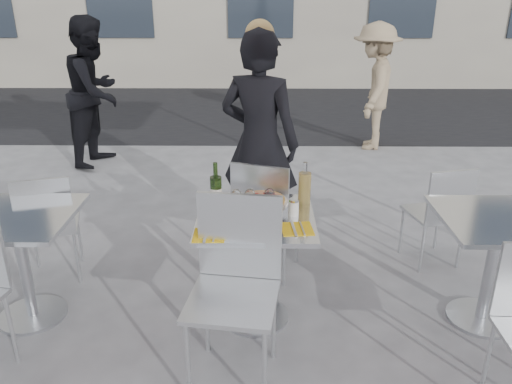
{
  "coord_description": "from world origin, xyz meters",
  "views": [
    {
      "loc": [
        0.03,
        -2.79,
        2.03
      ],
      "look_at": [
        0.0,
        0.15,
        0.85
      ],
      "focal_mm": 35.0,
      "sensor_mm": 36.0,
      "label": 1
    }
  ],
  "objects_px": {
    "woman_diner": "(259,143)",
    "salad_plate": "(265,208)",
    "side_table_right": "(494,248)",
    "wineglass_white_b": "(250,196)",
    "side_chair_rfar": "(441,208)",
    "napkin_right": "(297,229)",
    "pedestrian_a": "(95,92)",
    "pizza_far": "(263,200)",
    "side_table_left": "(20,245)",
    "wine_bottle": "(216,190)",
    "chair_near": "(236,274)",
    "side_chair_lfar": "(48,220)",
    "sugar_shaker": "(294,207)",
    "wineglass_red_a": "(270,200)",
    "pizza_near": "(254,227)",
    "main_table": "(256,246)",
    "carafe": "(305,188)",
    "chair_far": "(264,210)",
    "napkin_left": "(209,235)",
    "pedestrian_b": "(374,87)",
    "wineglass_white_a": "(236,197)"
  },
  "relations": [
    {
      "from": "woman_diner",
      "to": "salad_plate",
      "type": "xyz_separation_m",
      "value": [
        0.04,
        -1.04,
        -0.11
      ]
    },
    {
      "from": "side_table_left",
      "to": "wine_bottle",
      "type": "xyz_separation_m",
      "value": [
        1.25,
        0.15,
        0.32
      ]
    },
    {
      "from": "napkin_right",
      "to": "side_table_right",
      "type": "bearing_deg",
      "value": 2.79
    },
    {
      "from": "side_chair_rfar",
      "to": "salad_plate",
      "type": "height_order",
      "value": "same"
    },
    {
      "from": "woman_diner",
      "to": "sugar_shaker",
      "type": "relative_size",
      "value": 16.81
    },
    {
      "from": "wineglass_white_a",
      "to": "wineglass_white_b",
      "type": "relative_size",
      "value": 1.0
    },
    {
      "from": "sugar_shaker",
      "to": "side_table_right",
      "type": "bearing_deg",
      "value": -0.89
    },
    {
      "from": "main_table",
      "to": "wineglass_red_a",
      "type": "distance_m",
      "value": 0.33
    },
    {
      "from": "side_chair_lfar",
      "to": "sugar_shaker",
      "type": "distance_m",
      "value": 1.81
    },
    {
      "from": "wineglass_white_a",
      "to": "napkin_right",
      "type": "bearing_deg",
      "value": -31.84
    },
    {
      "from": "pizza_far",
      "to": "sugar_shaker",
      "type": "height_order",
      "value": "sugar_shaker"
    },
    {
      "from": "chair_far",
      "to": "woman_diner",
      "type": "height_order",
      "value": "woman_diner"
    },
    {
      "from": "chair_near",
      "to": "pizza_far",
      "type": "xyz_separation_m",
      "value": [
        0.15,
        0.67,
        0.16
      ]
    },
    {
      "from": "sugar_shaker",
      "to": "pedestrian_a",
      "type": "bearing_deg",
      "value": 124.48
    },
    {
      "from": "pedestrian_a",
      "to": "sugar_shaker",
      "type": "xyz_separation_m",
      "value": [
        2.23,
        -3.25,
        -0.09
      ]
    },
    {
      "from": "side_chair_lfar",
      "to": "side_table_left",
      "type": "bearing_deg",
      "value": 74.62
    },
    {
      "from": "main_table",
      "to": "pizza_near",
      "type": "distance_m",
      "value": 0.28
    },
    {
      "from": "side_chair_rfar",
      "to": "napkin_right",
      "type": "relative_size",
      "value": 4.17
    },
    {
      "from": "chair_near",
      "to": "side_chair_rfar",
      "type": "xyz_separation_m",
      "value": [
        1.51,
        1.16,
        -0.12
      ]
    },
    {
      "from": "woman_diner",
      "to": "pizza_far",
      "type": "height_order",
      "value": "woman_diner"
    },
    {
      "from": "side_chair_rfar",
      "to": "wineglass_white_b",
      "type": "xyz_separation_m",
      "value": [
        -1.44,
        -0.65,
        0.36
      ]
    },
    {
      "from": "side_table_right",
      "to": "wineglass_white_b",
      "type": "relative_size",
      "value": 4.76
    },
    {
      "from": "side_table_left",
      "to": "pizza_far",
      "type": "relative_size",
      "value": 2.27
    },
    {
      "from": "pedestrian_a",
      "to": "wineglass_white_b",
      "type": "relative_size",
      "value": 11.35
    },
    {
      "from": "chair_near",
      "to": "side_chair_lfar",
      "type": "distance_m",
      "value": 1.67
    },
    {
      "from": "side_table_left",
      "to": "pedestrian_a",
      "type": "xyz_separation_m",
      "value": [
        -0.5,
        3.27,
        0.35
      ]
    },
    {
      "from": "side_table_right",
      "to": "pizza_far",
      "type": "distance_m",
      "value": 1.49
    },
    {
      "from": "main_table",
      "to": "pizza_near",
      "type": "relative_size",
      "value": 2.37
    },
    {
      "from": "main_table",
      "to": "pizza_far",
      "type": "distance_m",
      "value": 0.32
    },
    {
      "from": "pizza_near",
      "to": "wine_bottle",
      "type": "xyz_separation_m",
      "value": [
        -0.25,
        0.32,
        0.1
      ]
    },
    {
      "from": "side_table_right",
      "to": "pedestrian_b",
      "type": "distance_m",
      "value": 3.99
    },
    {
      "from": "side_chair_rfar",
      "to": "wineglass_white_b",
      "type": "bearing_deg",
      "value": 10.71
    },
    {
      "from": "side_chair_rfar",
      "to": "pedestrian_a",
      "type": "bearing_deg",
      "value": -50.42
    },
    {
      "from": "side_table_left",
      "to": "wineglass_red_a",
      "type": "distance_m",
      "value": 1.62
    },
    {
      "from": "main_table",
      "to": "napkin_right",
      "type": "bearing_deg",
      "value": -35.78
    },
    {
      "from": "wine_bottle",
      "to": "wineglass_red_a",
      "type": "height_order",
      "value": "wine_bottle"
    },
    {
      "from": "salad_plate",
      "to": "side_table_right",
      "type": "bearing_deg",
      "value": -1.5
    },
    {
      "from": "pizza_near",
      "to": "wineglass_red_a",
      "type": "xyz_separation_m",
      "value": [
        0.09,
        0.17,
        0.1
      ]
    },
    {
      "from": "side_table_right",
      "to": "wine_bottle",
      "type": "relative_size",
      "value": 2.54
    },
    {
      "from": "carafe",
      "to": "wineglass_red_a",
      "type": "relative_size",
      "value": 1.84
    },
    {
      "from": "side_chair_rfar",
      "to": "napkin_right",
      "type": "xyz_separation_m",
      "value": [
        -1.16,
        -0.89,
        0.26
      ]
    },
    {
      "from": "napkin_left",
      "to": "napkin_right",
      "type": "height_order",
      "value": "same"
    },
    {
      "from": "chair_near",
      "to": "wine_bottle",
      "type": "xyz_separation_m",
      "value": [
        -0.15,
        0.6,
        0.25
      ]
    },
    {
      "from": "woman_diner",
      "to": "pedestrian_a",
      "type": "relative_size",
      "value": 1.01
    },
    {
      "from": "pizza_near",
      "to": "side_table_left",
      "type": "bearing_deg",
      "value": 173.45
    },
    {
      "from": "pizza_near",
      "to": "napkin_left",
      "type": "height_order",
      "value": "pizza_near"
    },
    {
      "from": "pedestrian_a",
      "to": "side_chair_rfar",
      "type": "bearing_deg",
      "value": -115.8
    },
    {
      "from": "wine_bottle",
      "to": "napkin_right",
      "type": "bearing_deg",
      "value": -33.4
    },
    {
      "from": "pedestrian_a",
      "to": "pizza_far",
      "type": "relative_size",
      "value": 5.42
    },
    {
      "from": "side_table_right",
      "to": "wineglass_white_b",
      "type": "distance_m",
      "value": 1.57
    }
  ]
}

